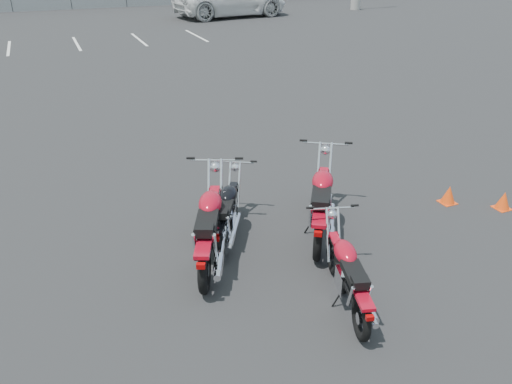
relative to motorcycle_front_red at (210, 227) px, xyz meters
name	(u,v)px	position (x,y,z in m)	size (l,w,h in m)	color
ground	(259,246)	(0.78, -0.01, -0.54)	(120.00, 120.00, 0.00)	black
motorcycle_front_red	(210,227)	(0.00, 0.00, 0.00)	(1.42, 2.35, 1.18)	black
motorcycle_second_black	(227,212)	(0.44, 0.48, -0.10)	(1.31, 1.87, 0.96)	black
motorcycle_third_red	(348,275)	(1.31, -1.71, -0.10)	(0.97, 1.95, 0.96)	black
motorcycle_rear_red	(322,203)	(1.91, 0.03, 0.00)	(1.68, 2.26, 1.18)	black
training_cone_near	(449,195)	(4.59, 0.01, -0.37)	(0.28, 0.28, 0.33)	#FF470D
training_cone_far	(504,200)	(5.34, -0.55, -0.37)	(0.27, 0.27, 0.33)	#FF470D
parking_line_stripes	(44,46)	(-1.72, 19.99, -0.53)	(15.12, 4.00, 0.01)	silver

